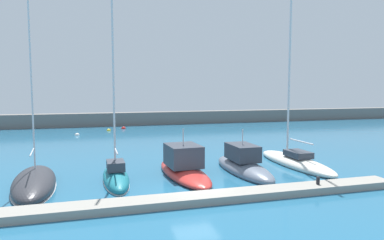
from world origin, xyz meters
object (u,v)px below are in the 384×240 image
mooring_buoy_red (124,129)px  mooring_buoy_white (77,135)px  sailboat_teal_second (116,176)px  mooring_buoy_yellow (109,131)px  motorboat_red_third (184,167)px  motorboat_slate_fourth (243,165)px  sailboat_charcoal_nearest (34,183)px  dock_bollard (318,180)px  sailboat_ivory_fifth (295,160)px

mooring_buoy_red → mooring_buoy_white: 8.38m
sailboat_teal_second → mooring_buoy_yellow: sailboat_teal_second is taller
motorboat_red_third → mooring_buoy_red: size_ratio=12.63×
motorboat_slate_fourth → mooring_buoy_yellow: (-8.30, 26.98, -0.48)m
sailboat_charcoal_nearest → motorboat_red_third: (9.36, 0.32, 0.32)m
motorboat_slate_fourth → mooring_buoy_red: size_ratio=11.98×
motorboat_red_third → dock_bollard: 8.67m
sailboat_charcoal_nearest → sailboat_teal_second: (4.80, 0.00, 0.07)m
mooring_buoy_yellow → sailboat_teal_second: bearing=-91.3°
sailboat_teal_second → sailboat_ivory_fifth: bearing=-86.7°
sailboat_charcoal_nearest → mooring_buoy_white: (1.39, 23.33, -0.30)m
mooring_buoy_yellow → dock_bollard: (10.52, -32.47, 0.64)m
mooring_buoy_yellow → mooring_buoy_white: bearing=-136.5°
sailboat_charcoal_nearest → dock_bollard: 16.81m
mooring_buoy_yellow → mooring_buoy_white: mooring_buoy_white is taller
sailboat_ivory_fifth → dock_bollard: bearing=156.8°
mooring_buoy_yellow → motorboat_red_third: bearing=-81.7°
sailboat_charcoal_nearest → dock_bollard: (15.95, -5.32, 0.34)m
mooring_buoy_red → mooring_buoy_white: mooring_buoy_red is taller
motorboat_red_third → sailboat_ivory_fifth: (9.11, 0.66, -0.19)m
mooring_buoy_white → dock_bollard: size_ratio=1.37×
sailboat_charcoal_nearest → dock_bollard: bearing=-113.2°
motorboat_slate_fourth → mooring_buoy_white: motorboat_slate_fourth is taller
sailboat_charcoal_nearest → motorboat_red_third: sailboat_charcoal_nearest is taller
motorboat_red_third → sailboat_teal_second: bearing=90.4°
mooring_buoy_red → dock_bollard: 35.25m
mooring_buoy_white → mooring_buoy_red: bearing=42.0°
mooring_buoy_red → dock_bollard: size_ratio=1.50×
motorboat_red_third → dock_bollard: bearing=-134.1°
sailboat_teal_second → motorboat_slate_fourth: bearing=-89.7°
mooring_buoy_red → sailboat_charcoal_nearest: bearing=-104.7°
mooring_buoy_yellow → mooring_buoy_red: bearing=39.1°
sailboat_teal_second → motorboat_slate_fourth: 8.93m
sailboat_teal_second → motorboat_red_third: sailboat_teal_second is taller
mooring_buoy_yellow → dock_bollard: dock_bollard is taller
mooring_buoy_white → sailboat_charcoal_nearest: bearing=-93.4°
motorboat_slate_fourth → sailboat_ivory_fifth: (4.74, 0.79, -0.04)m
sailboat_teal_second → mooring_buoy_white: 23.58m
sailboat_ivory_fifth → mooring_buoy_yellow: 29.25m
mooring_buoy_yellow → mooring_buoy_white: 5.56m
motorboat_slate_fourth → mooring_buoy_red: bearing=11.0°
dock_bollard → sailboat_ivory_fifth: bearing=68.2°
sailboat_teal_second → mooring_buoy_red: sailboat_teal_second is taller
sailboat_charcoal_nearest → mooring_buoy_red: 29.92m
sailboat_charcoal_nearest → motorboat_slate_fourth: bearing=-94.0°
motorboat_slate_fourth → motorboat_red_third: bearing=87.2°
sailboat_ivory_fifth → mooring_buoy_red: sailboat_ivory_fifth is taller
sailboat_charcoal_nearest → mooring_buoy_yellow: size_ratio=26.35×
motorboat_red_third → mooring_buoy_red: motorboat_red_third is taller
mooring_buoy_white → dock_bollard: (14.55, -28.64, 0.64)m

